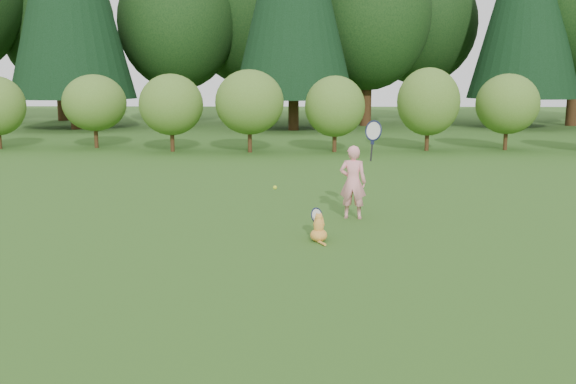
# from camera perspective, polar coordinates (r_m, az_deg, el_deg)

# --- Properties ---
(ground) EXTENTS (100.00, 100.00, 0.00)m
(ground) POSITION_cam_1_polar(r_m,az_deg,el_deg) (9.27, -1.40, -5.11)
(ground) COLOR #1D4F16
(ground) RESTS_ON ground
(shrub_row) EXTENTS (28.00, 3.00, 2.80)m
(shrub_row) POSITION_cam_1_polar(r_m,az_deg,el_deg) (21.97, 0.53, 7.32)
(shrub_row) COLOR #4A6E22
(shrub_row) RESTS_ON ground
(child) EXTENTS (0.75, 0.50, 1.93)m
(child) POSITION_cam_1_polar(r_m,az_deg,el_deg) (11.25, 5.85, 1.03)
(child) COLOR pink
(child) RESTS_ON ground
(cat) EXTENTS (0.32, 0.63, 0.60)m
(cat) POSITION_cam_1_polar(r_m,az_deg,el_deg) (9.71, 2.75, -3.06)
(cat) COLOR orange
(cat) RESTS_ON ground
(tennis_ball) EXTENTS (0.07, 0.07, 0.07)m
(tennis_ball) POSITION_cam_1_polar(r_m,az_deg,el_deg) (10.67, -1.17, 0.40)
(tennis_ball) COLOR #C6C817
(tennis_ball) RESTS_ON ground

